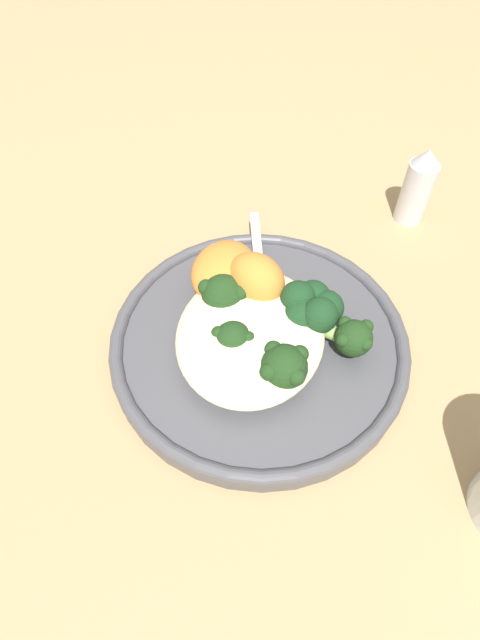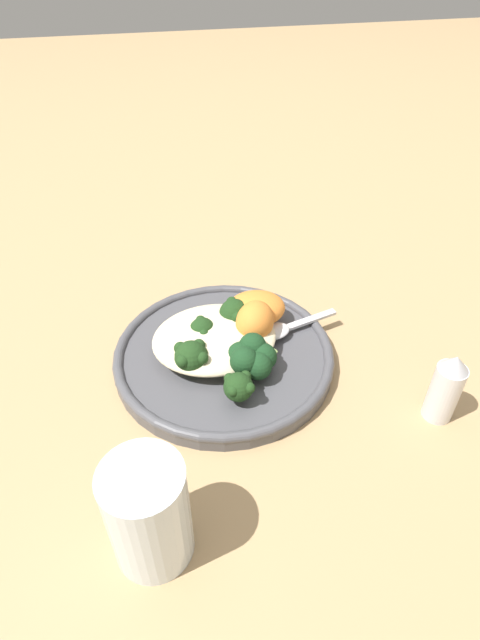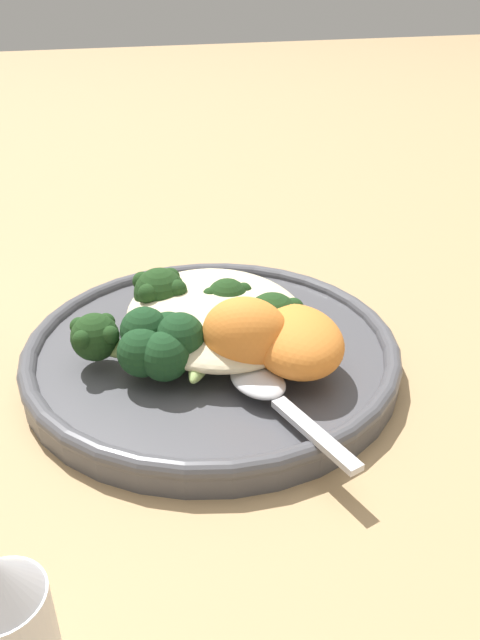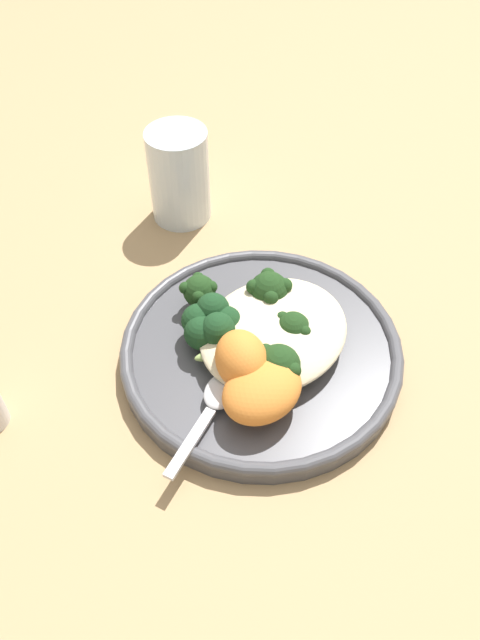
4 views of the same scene
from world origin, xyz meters
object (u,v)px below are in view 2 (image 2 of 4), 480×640
at_px(broccoli_stalk_3, 242,379).
at_px(broccoli_stalk_2, 201,355).
at_px(broccoli_stalk_1, 216,335).
at_px(plate, 226,354).
at_px(water_glass, 148,514).
at_px(quinoa_mound, 214,338).
at_px(broccoli_stalk_0, 238,321).
at_px(sweet_potato_chunk_0, 256,308).
at_px(sweet_potato_chunk_1, 255,322).
at_px(kale_tuft, 252,357).
at_px(salt_shaker, 446,388).
at_px(spoon, 281,329).

bearing_deg(broccoli_stalk_3, broccoli_stalk_2, -114.81).
height_order(broccoli_stalk_1, broccoli_stalk_2, broccoli_stalk_2).
relative_size(plate, water_glass, 2.44).
distance_m(quinoa_mound, broccoli_stalk_0, 0.04).
bearing_deg(sweet_potato_chunk_0, plate, -138.06).
bearing_deg(broccoli_stalk_3, sweet_potato_chunk_1, 179.69).
bearing_deg(sweet_potato_chunk_0, water_glass, -121.39).
height_order(quinoa_mound, water_glass, water_glass).
xyz_separation_m(broccoli_stalk_0, water_glass, (-0.12, -0.23, 0.01)).
distance_m(broccoli_stalk_3, kale_tuft, 0.03).
bearing_deg(broccoli_stalk_3, kale_tuft, 169.20).
distance_m(broccoli_stalk_1, water_glass, 0.24).
bearing_deg(water_glass, broccoli_stalk_3, 52.43).
xyz_separation_m(plate, broccoli_stalk_2, (-0.03, -0.02, 0.03)).
bearing_deg(broccoli_stalk_2, plate, -156.52).
xyz_separation_m(broccoli_stalk_3, water_glass, (-0.11, -0.14, 0.02)).
bearing_deg(broccoli_stalk_0, sweet_potato_chunk_1, -140.54).
distance_m(broccoli_stalk_0, salt_shaker, 0.24).
bearing_deg(broccoli_stalk_3, plate, -153.09).
relative_size(broccoli_stalk_2, sweet_potato_chunk_1, 1.99).
distance_m(broccoli_stalk_1, salt_shaker, 0.25).
height_order(water_glass, salt_shaker, water_glass).
relative_size(broccoli_stalk_2, water_glass, 1.03).
bearing_deg(broccoli_stalk_1, kale_tuft, 150.25).
xyz_separation_m(plate, kale_tuft, (0.02, -0.04, 0.03)).
distance_m(broccoli_stalk_0, water_glass, 0.26).
bearing_deg(plate, kale_tuft, -62.34).
bearing_deg(plate, water_glass, -116.92).
xyz_separation_m(plate, broccoli_stalk_1, (-0.01, 0.01, 0.02)).
distance_m(sweet_potato_chunk_1, spoon, 0.04).
bearing_deg(broccoli_stalk_2, water_glass, 56.13).
distance_m(plate, water_glass, 0.23).
height_order(broccoli_stalk_2, kale_tuft, same).
xyz_separation_m(plate, broccoli_stalk_0, (0.02, 0.02, 0.03)).
relative_size(broccoli_stalk_1, sweet_potato_chunk_0, 1.36).
relative_size(broccoli_stalk_0, broccoli_stalk_2, 0.87).
height_order(quinoa_mound, broccoli_stalk_1, broccoli_stalk_1).
relative_size(broccoli_stalk_1, spoon, 0.88).
bearing_deg(water_glass, broccoli_stalk_0, 61.53).
xyz_separation_m(broccoli_stalk_3, spoon, (0.07, 0.08, -0.01)).
bearing_deg(spoon, kale_tuft, -147.39).
height_order(plate, water_glass, water_glass).
bearing_deg(sweet_potato_chunk_1, salt_shaker, -40.30).
bearing_deg(plate, salt_shaker, -32.52).
distance_m(broccoli_stalk_0, sweet_potato_chunk_1, 0.02).
bearing_deg(sweet_potato_chunk_1, broccoli_stalk_0, 140.37).
relative_size(broccoli_stalk_2, sweet_potato_chunk_0, 1.52).
relative_size(quinoa_mound, broccoli_stalk_3, 1.57).
height_order(kale_tuft, spoon, kale_tuft).
relative_size(broccoli_stalk_3, spoon, 0.82).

